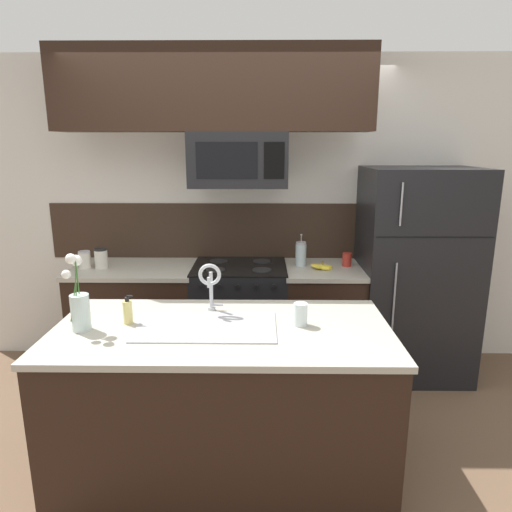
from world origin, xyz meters
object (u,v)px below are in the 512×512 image
microwave (238,160)px  banana_bunch (322,267)px  stove_range (240,319)px  flower_vase (79,307)px  drinking_glass (300,314)px  sink_faucet (210,281)px  coffee_tin (347,260)px  dish_soap_bottle (128,312)px  storage_jar_tall (85,260)px  french_press (301,254)px  refrigerator (414,274)px  storage_jar_medium (101,258)px

microwave → banana_bunch: 1.07m
stove_range → flower_vase: (-0.79, -1.30, 0.58)m
drinking_glass → sink_faucet: bearing=160.3°
microwave → sink_faucet: microwave is taller
coffee_tin → dish_soap_bottle: (-1.45, -1.25, 0.01)m
storage_jar_tall → french_press: 1.75m
dish_soap_bottle → refrigerator: bearing=31.4°
storage_jar_medium → french_press: (1.62, 0.10, 0.02)m
refrigerator → drinking_glass: size_ratio=13.39×
banana_bunch → sink_faucet: bearing=-128.9°
refrigerator → storage_jar_medium: bearing=-178.8°
storage_jar_tall → coffee_tin: bearing=2.2°
sink_faucet → flower_vase: flower_vase is taller
banana_bunch → french_press: 0.21m
microwave → banana_bunch: (0.66, -0.04, -0.84)m
drinking_glass → microwave: bearing=108.2°
refrigerator → sink_faucet: refrigerator is taller
french_press → flower_vase: flower_vase is taller
microwave → storage_jar_tall: microwave is taller
dish_soap_bottle → microwave: bearing=64.4°
banana_bunch → flower_vase: (-1.46, -1.24, 0.11)m
french_press → dish_soap_bottle: 1.65m
french_press → banana_bunch: bearing=-36.7°
refrigerator → microwave: bearing=-178.4°
stove_range → french_press: french_press is taller
storage_jar_medium → microwave: bearing=0.7°
stove_range → sink_faucet: sink_faucet is taller
refrigerator → flower_vase: 2.59m
french_press → coffee_tin: french_press is taller
banana_bunch → refrigerator: bearing=5.9°
storage_jar_medium → drinking_glass: storage_jar_medium is taller
french_press → microwave: bearing=-170.8°
banana_bunch → coffee_tin: bearing=26.8°
storage_jar_tall → dish_soap_bottle: 1.35m
coffee_tin → drinking_glass: bearing=-111.0°
banana_bunch → coffee_tin: 0.25m
stove_range → coffee_tin: 1.02m
microwave → flower_vase: 1.67m
stove_range → microwave: 1.31m
french_press → sink_faucet: (-0.62, -1.09, 0.10)m
drinking_glass → flower_vase: size_ratio=0.30×
refrigerator → dish_soap_bottle: (-2.00, -1.22, 0.12)m
french_press → dish_soap_bottle: french_press is taller
banana_bunch → storage_jar_medium: bearing=179.2°
stove_range → drinking_glass: (0.39, -1.22, 0.51)m
dish_soap_bottle → flower_vase: (-0.23, -0.10, 0.06)m
stove_range → dish_soap_bottle: dish_soap_bottle is taller
storage_jar_tall → banana_bunch: 1.91m
storage_jar_tall → dish_soap_bottle: (0.68, -1.17, -0.00)m
refrigerator → coffee_tin: (-0.55, 0.03, 0.11)m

